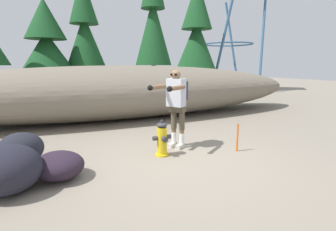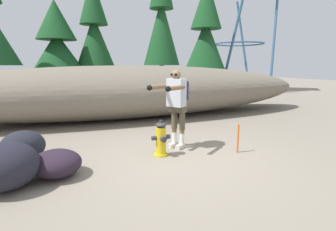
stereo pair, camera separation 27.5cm
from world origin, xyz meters
name	(u,v)px [view 2 (the right image)]	position (x,y,z in m)	size (l,w,h in m)	color
ground_plane	(178,160)	(0.00, 0.00, -0.02)	(56.00, 56.00, 0.04)	gray
dirt_embankment	(128,92)	(0.00, 4.44, 0.90)	(14.29, 3.20, 1.79)	#756B5B
fire_hydrant	(161,139)	(-0.24, 0.34, 0.34)	(0.38, 0.33, 0.73)	gold
utility_worker	(176,100)	(0.23, 0.67, 1.08)	(1.02, 0.88, 1.70)	beige
boulder_large	(5,166)	(-2.84, -0.17, 0.35)	(0.98, 0.94, 0.70)	#21202C
boulder_mid	(56,163)	(-2.17, 0.03, 0.22)	(0.78, 0.83, 0.44)	#291E2B
boulder_small	(23,146)	(-2.78, 0.98, 0.30)	(0.80, 0.78, 0.59)	#21222B
pine_tree_left	(57,47)	(-2.29, 9.42, 2.67)	(2.86, 2.86, 4.83)	#47331E
pine_tree_center	(94,33)	(-0.50, 9.78, 3.41)	(2.18, 2.18, 6.25)	#47331E
pine_tree_right	(161,19)	(2.59, 8.20, 4.05)	(1.82, 1.82, 7.23)	#47331E
pine_tree_far_right	(206,37)	(5.77, 9.41, 3.40)	(2.76, 2.76, 6.67)	#47331E
survey_stake	(238,139)	(1.32, -0.07, 0.30)	(0.04, 0.04, 0.60)	#E55914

